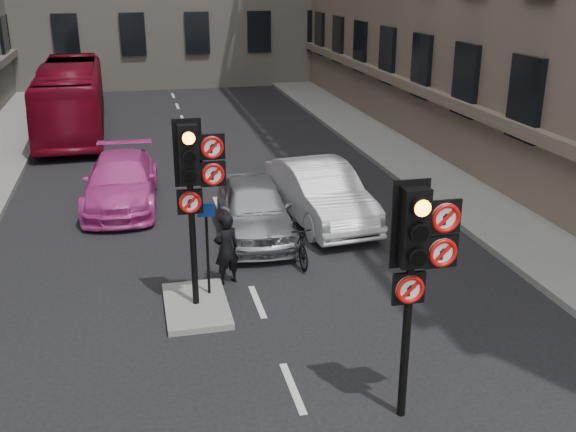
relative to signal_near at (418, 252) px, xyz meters
name	(u,v)px	position (x,y,z in m)	size (l,w,h in m)	color
pavement_right	(441,176)	(5.71, 11.01, -2.50)	(3.00, 50.00, 0.16)	gray
centre_island	(196,305)	(-2.69, 4.01, -2.52)	(1.20, 2.00, 0.12)	gray
signal_near	(418,252)	(0.00, 0.00, 0.00)	(0.91, 0.40, 3.58)	black
signal_far	(194,174)	(-2.60, 4.00, 0.12)	(0.91, 0.40, 3.58)	black
car_silver	(254,208)	(-0.89, 7.52, -1.87)	(1.68, 4.17, 1.42)	#96989D
car_white	(320,193)	(0.95, 8.18, -1.82)	(1.60, 4.60, 1.52)	silver
car_pink	(121,182)	(-4.06, 10.62, -1.90)	(1.91, 4.70, 1.36)	#DA40A2
bus_red	(71,98)	(-5.95, 20.26, -1.20)	(2.32, 9.91, 2.76)	maroon
motorcycle	(297,243)	(-0.27, 5.70, -2.11)	(0.44, 1.57, 0.94)	black
motorcyclist	(226,249)	(-1.94, 5.01, -1.82)	(0.55, 0.36, 1.52)	black
info_sign	(207,236)	(-2.39, 4.36, -1.24)	(0.33, 0.10, 1.89)	black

